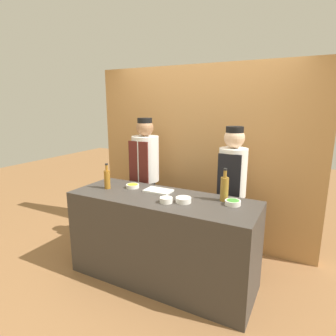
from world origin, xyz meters
TOP-DOWN VIEW (x-y plane):
  - ground_plane at (0.00, 0.00)m, footprint 14.00×14.00m
  - cabinet_wall at (0.00, 1.14)m, footprint 3.10×0.18m
  - counter at (0.00, 0.00)m, footprint 2.00×0.72m
  - sauce_bowl_white at (0.12, -0.13)m, footprint 0.13×0.13m
  - sauce_bowl_red at (0.27, -0.05)m, footprint 0.15×0.15m
  - sauce_bowl_yellow at (-0.45, 0.13)m, footprint 0.15×0.15m
  - sauce_bowl_green at (0.72, 0.11)m, footprint 0.15×0.15m
  - cutting_board at (-0.12, 0.14)m, footprint 0.30×0.19m
  - bottle_amber at (-0.69, -0.03)m, footprint 0.07×0.07m
  - bottle_vinegar at (0.61, 0.19)m, footprint 0.08×0.08m
  - chef_left at (-0.58, 0.60)m, footprint 0.35×0.35m
  - chef_right at (0.58, 0.60)m, footprint 0.32×0.32m

SIDE VIEW (x-z plane):
  - ground_plane at x=0.00m, z-range 0.00..0.00m
  - counter at x=0.00m, z-range 0.00..0.96m
  - chef_right at x=0.58m, z-range 0.09..1.76m
  - chef_left at x=-0.58m, z-range 0.08..1.81m
  - cutting_board at x=-0.12m, z-range 0.96..0.98m
  - sauce_bowl_yellow at x=-0.45m, z-range 0.96..1.00m
  - sauce_bowl_green at x=0.72m, z-range 0.96..1.01m
  - sauce_bowl_red at x=0.27m, z-range 0.96..1.01m
  - sauce_bowl_white at x=0.12m, z-range 0.96..1.01m
  - bottle_amber at x=-0.69m, z-range 0.93..1.22m
  - bottle_vinegar at x=0.61m, z-range 0.92..1.25m
  - cabinet_wall at x=0.00m, z-range 0.00..2.40m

